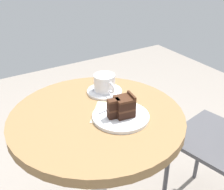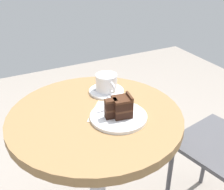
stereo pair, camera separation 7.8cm
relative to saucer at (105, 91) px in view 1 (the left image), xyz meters
name	(u,v)px [view 1 (the left image)]	position (x,y,z in m)	size (l,w,h in m)	color
cafe_table	(98,144)	(0.13, -0.11, -0.14)	(0.65, 0.65, 0.75)	olive
saucer	(105,91)	(0.00, 0.00, 0.00)	(0.15, 0.15, 0.01)	white
coffee_cup	(105,83)	(0.00, 0.00, 0.04)	(0.12, 0.09, 0.07)	white
teaspoon	(102,86)	(-0.04, 0.01, 0.01)	(0.04, 0.09, 0.00)	silver
cake_plate	(121,116)	(0.20, -0.05, 0.00)	(0.21, 0.21, 0.01)	white
cake_slice	(123,107)	(0.21, -0.04, 0.04)	(0.07, 0.10, 0.08)	black
fork	(119,105)	(0.14, -0.02, 0.01)	(0.03, 0.15, 0.00)	silver
napkin	(117,113)	(0.17, -0.05, 0.00)	(0.22, 0.22, 0.00)	beige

